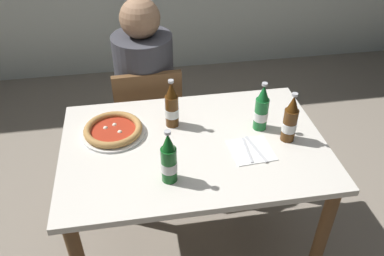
# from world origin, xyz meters

# --- Properties ---
(ground_plane) EXTENTS (8.00, 8.00, 0.00)m
(ground_plane) POSITION_xyz_m (0.00, 0.00, 0.00)
(ground_plane) COLOR gray
(dining_table_main) EXTENTS (1.20, 0.80, 0.75)m
(dining_table_main) POSITION_xyz_m (0.00, 0.00, 0.64)
(dining_table_main) COLOR silver
(dining_table_main) RESTS_ON ground_plane
(chair_behind_table) EXTENTS (0.41, 0.41, 0.85)m
(chair_behind_table) POSITION_xyz_m (-0.18, 0.61, 0.48)
(chair_behind_table) COLOR brown
(chair_behind_table) RESTS_ON ground_plane
(diner_seated) EXTENTS (0.34, 0.34, 1.21)m
(diner_seated) POSITION_xyz_m (-0.18, 0.66, 0.58)
(diner_seated) COLOR #2D3342
(diner_seated) RESTS_ON ground_plane
(pizza_margherita_near) EXTENTS (0.29, 0.29, 0.04)m
(pizza_margherita_near) POSITION_xyz_m (-0.36, 0.13, 0.77)
(pizza_margherita_near) COLOR white
(pizza_margherita_near) RESTS_ON dining_table_main
(beer_bottle_left) EXTENTS (0.07, 0.07, 0.25)m
(beer_bottle_left) POSITION_xyz_m (-0.08, 0.16, 0.85)
(beer_bottle_left) COLOR #512D0F
(beer_bottle_left) RESTS_ON dining_table_main
(beer_bottle_center) EXTENTS (0.07, 0.07, 0.25)m
(beer_bottle_center) POSITION_xyz_m (0.43, -0.04, 0.85)
(beer_bottle_center) COLOR #512D0F
(beer_bottle_center) RESTS_ON dining_table_main
(beer_bottle_right) EXTENTS (0.07, 0.07, 0.25)m
(beer_bottle_right) POSITION_xyz_m (0.33, 0.07, 0.85)
(beer_bottle_right) COLOR #196B2D
(beer_bottle_right) RESTS_ON dining_table_main
(beer_bottle_extra) EXTENTS (0.07, 0.07, 0.25)m
(beer_bottle_extra) POSITION_xyz_m (-0.14, -0.21, 0.85)
(beer_bottle_extra) COLOR #14591E
(beer_bottle_extra) RESTS_ON dining_table_main
(napkin_with_cutlery) EXTENTS (0.19, 0.19, 0.01)m
(napkin_with_cutlery) POSITION_xyz_m (0.25, -0.09, 0.75)
(napkin_with_cutlery) COLOR white
(napkin_with_cutlery) RESTS_ON dining_table_main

